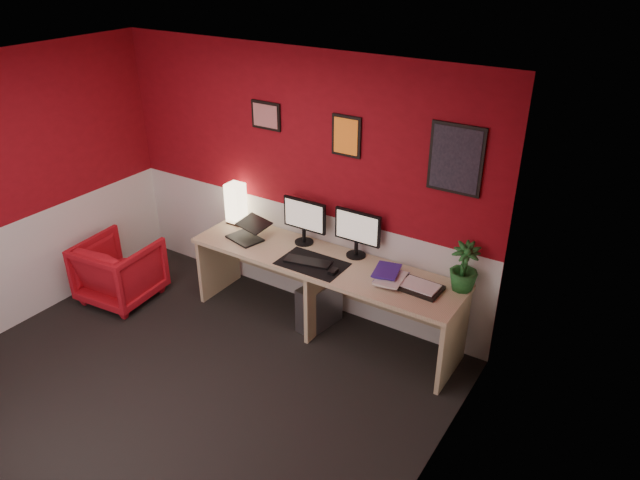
# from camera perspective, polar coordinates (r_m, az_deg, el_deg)

# --- Properties ---
(ground) EXTENTS (4.00, 3.50, 0.01)m
(ground) POSITION_cam_1_polar(r_m,az_deg,el_deg) (5.12, -13.44, -14.14)
(ground) COLOR black
(ground) RESTS_ON ground
(ceiling) EXTENTS (4.00, 3.50, 0.01)m
(ceiling) POSITION_cam_1_polar(r_m,az_deg,el_deg) (3.98, -17.41, 14.10)
(ceiling) COLOR white
(ceiling) RESTS_ON ground
(wall_back) EXTENTS (4.00, 0.01, 2.50)m
(wall_back) POSITION_cam_1_polar(r_m,az_deg,el_deg) (5.60, -2.19, 5.51)
(wall_back) COLOR maroon
(wall_back) RESTS_ON ground
(wall_right) EXTENTS (0.01, 3.50, 2.50)m
(wall_right) POSITION_cam_1_polar(r_m,az_deg,el_deg) (3.40, 9.17, -10.77)
(wall_right) COLOR maroon
(wall_right) RESTS_ON ground
(wainscot_back) EXTENTS (4.00, 0.01, 1.00)m
(wainscot_back) POSITION_cam_1_polar(r_m,az_deg,el_deg) (5.91, -2.09, -1.27)
(wainscot_back) COLOR silver
(wainscot_back) RESTS_ON ground
(wainscot_left) EXTENTS (0.01, 3.50, 1.00)m
(wainscot_left) POSITION_cam_1_polar(r_m,az_deg,el_deg) (6.24, -27.06, -2.88)
(wainscot_left) COLOR silver
(wainscot_left) RESTS_ON ground
(wainscot_right) EXTENTS (0.01, 3.50, 1.00)m
(wainscot_right) POSITION_cam_1_polar(r_m,az_deg,el_deg) (3.91, 8.24, -19.44)
(wainscot_right) COLOR silver
(wainscot_right) RESTS_ON ground
(desk) EXTENTS (2.60, 0.65, 0.73)m
(desk) POSITION_cam_1_polar(r_m,az_deg,el_deg) (5.50, 0.31, -5.30)
(desk) COLOR tan
(desk) RESTS_ON ground
(shoji_lamp) EXTENTS (0.16, 0.16, 0.40)m
(shoji_lamp) POSITION_cam_1_polar(r_m,az_deg,el_deg) (5.98, -8.10, 3.42)
(shoji_lamp) COLOR #FFE5B2
(shoji_lamp) RESTS_ON desk
(laptop) EXTENTS (0.38, 0.30, 0.22)m
(laptop) POSITION_cam_1_polar(r_m,az_deg,el_deg) (5.67, -7.31, 1.06)
(laptop) COLOR black
(laptop) RESTS_ON desk
(monitor_left) EXTENTS (0.45, 0.06, 0.58)m
(monitor_left) POSITION_cam_1_polar(r_m,az_deg,el_deg) (5.48, -1.58, 2.43)
(monitor_left) COLOR black
(monitor_left) RESTS_ON desk
(monitor_right) EXTENTS (0.45, 0.06, 0.58)m
(monitor_right) POSITION_cam_1_polar(r_m,az_deg,el_deg) (5.26, 3.57, 1.25)
(monitor_right) COLOR black
(monitor_right) RESTS_ON desk
(desk_mat) EXTENTS (0.60, 0.38, 0.01)m
(desk_mat) POSITION_cam_1_polar(r_m,az_deg,el_deg) (5.25, -0.75, -2.30)
(desk_mat) COLOR black
(desk_mat) RESTS_ON desk
(keyboard) EXTENTS (0.44, 0.22, 0.02)m
(keyboard) POSITION_cam_1_polar(r_m,az_deg,el_deg) (5.26, -1.19, -2.09)
(keyboard) COLOR black
(keyboard) RESTS_ON desk_mat
(mouse) EXTENTS (0.06, 0.10, 0.03)m
(mouse) POSITION_cam_1_polar(r_m,az_deg,el_deg) (5.10, 1.28, -3.03)
(mouse) COLOR black
(mouse) RESTS_ON desk_mat
(book_bottom) EXTENTS (0.22, 0.29, 0.03)m
(book_bottom) POSITION_cam_1_polar(r_m,az_deg,el_deg) (5.09, 5.79, -3.35)
(book_bottom) COLOR #391F8E
(book_bottom) RESTS_ON desk
(book_middle) EXTENTS (0.25, 0.32, 0.02)m
(book_middle) POSITION_cam_1_polar(r_m,az_deg,el_deg) (5.02, 5.63, -3.43)
(book_middle) COLOR silver
(book_middle) RESTS_ON book_bottom
(book_top) EXTENTS (0.26, 0.32, 0.03)m
(book_top) POSITION_cam_1_polar(r_m,az_deg,el_deg) (5.07, 5.31, -2.79)
(book_top) COLOR #391F8E
(book_top) RESTS_ON book_middle
(zen_tray) EXTENTS (0.36, 0.26, 0.03)m
(zen_tray) POSITION_cam_1_polar(r_m,az_deg,el_deg) (4.95, 9.61, -4.55)
(zen_tray) COLOR black
(zen_tray) RESTS_ON desk
(potted_plant) EXTENTS (0.28, 0.28, 0.42)m
(potted_plant) POSITION_cam_1_polar(r_m,az_deg,el_deg) (4.93, 13.72, -2.54)
(potted_plant) COLOR #19591E
(potted_plant) RESTS_ON desk
(pc_tower) EXTENTS (0.27, 0.48, 0.45)m
(pc_tower) POSITION_cam_1_polar(r_m,az_deg,el_deg) (5.61, -0.08, -6.28)
(pc_tower) COLOR #99999E
(pc_tower) RESTS_ON ground
(armchair) EXTENTS (0.75, 0.77, 0.64)m
(armchair) POSITION_cam_1_polar(r_m,az_deg,el_deg) (6.30, -18.72, -2.78)
(armchair) COLOR red
(armchair) RESTS_ON ground
(art_left) EXTENTS (0.32, 0.02, 0.26)m
(art_left) POSITION_cam_1_polar(r_m,az_deg,el_deg) (5.58, -5.23, 11.85)
(art_left) COLOR red
(art_left) RESTS_ON wall_back
(art_center) EXTENTS (0.28, 0.02, 0.36)m
(art_center) POSITION_cam_1_polar(r_m,az_deg,el_deg) (5.13, 2.56, 9.98)
(art_center) COLOR orange
(art_center) RESTS_ON wall_back
(art_right) EXTENTS (0.44, 0.02, 0.56)m
(art_right) POSITION_cam_1_polar(r_m,az_deg,el_deg) (4.75, 12.96, 7.59)
(art_right) COLOR black
(art_right) RESTS_ON wall_back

